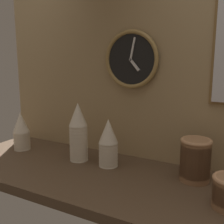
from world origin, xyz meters
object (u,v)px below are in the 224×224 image
Objects in this scene: cup_stack_center_left at (78,132)px; cup_stack_far_left at (21,131)px; cup_stack_center at (108,143)px; wall_clock at (131,59)px; bowl_stack_right at (195,159)px.

cup_stack_center_left is 1.38× the size of cup_stack_far_left.
wall_clock is at bearing 74.90° from cup_stack_center.
cup_stack_center_left is 1.28× the size of cup_stack_center.
bowl_stack_right is at bearing -18.81° from wall_clock.
wall_clock is (0.04, 0.15, 0.37)m from cup_stack_center.
wall_clock is (0.57, 0.17, 0.38)m from cup_stack_far_left.
bowl_stack_right is at bearing 4.79° from cup_stack_center.
bowl_stack_right is 0.64× the size of wall_clock.
cup_stack_center_left is at bearing -175.94° from bowl_stack_right.
wall_clock reaches higher than cup_stack_far_left.
cup_stack_center reaches higher than bowl_stack_right.
cup_stack_center_left is 0.37m from cup_stack_far_left.
cup_stack_center_left is 0.16m from cup_stack_center.
bowl_stack_right is (0.55, 0.04, -0.05)m from cup_stack_center_left.
cup_stack_far_left is 0.93× the size of cup_stack_center.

